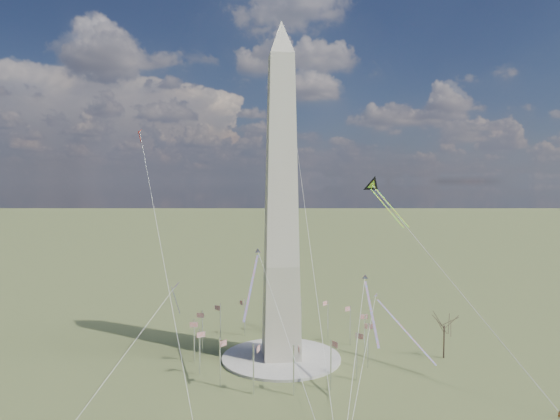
{
  "coord_description": "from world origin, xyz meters",
  "views": [
    {
      "loc": [
        -17.69,
        -147.21,
        53.76
      ],
      "look_at": [
        -0.39,
        0.0,
        45.27
      ],
      "focal_mm": 32.0,
      "sensor_mm": 36.0,
      "label": 1
    }
  ],
  "objects": [
    {
      "name": "tree_near",
      "position": [
        49.26,
        -5.06,
        10.75
      ],
      "size": [
        8.61,
        8.61,
        15.07
      ],
      "color": "#443029",
      "rests_on": "ground"
    },
    {
      "name": "kite_diamond_purple",
      "position": [
        -32.25,
        10.61,
        19.81
      ],
      "size": [
        2.47,
        3.51,
        10.31
      ],
      "rotation": [
        0.0,
        0.0,
        2.4
      ],
      "color": "#491C82",
      "rests_on": "ground"
    },
    {
      "name": "kite_small_red",
      "position": [
        -45.22,
        28.09,
        70.33
      ],
      "size": [
        1.35,
        2.11,
        4.65
      ],
      "rotation": [
        0.0,
        0.0,
        2.65
      ],
      "color": "red",
      "rests_on": "ground"
    },
    {
      "name": "kite_small_white",
      "position": [
        10.56,
        46.64,
        75.72
      ],
      "size": [
        1.66,
        1.45,
        4.33
      ],
      "rotation": [
        0.0,
        0.0,
        3.2
      ],
      "color": "silver",
      "rests_on": "ground"
    },
    {
      "name": "ground",
      "position": [
        0.0,
        0.0,
        0.0
      ],
      "size": [
        2000.0,
        2000.0,
        0.0
      ],
      "primitive_type": "plane",
      "color": "#575F2F",
      "rests_on": "ground"
    },
    {
      "name": "flagpole_ring",
      "position": [
        -0.0,
        -0.0,
        7.27
      ],
      "size": [
        54.4,
        54.4,
        13.0
      ],
      "color": "white",
      "rests_on": "ground"
    },
    {
      "name": "kite_streamer_right",
      "position": [
        33.41,
        -5.82,
        13.06
      ],
      "size": [
        12.33,
        21.43,
        16.19
      ],
      "rotation": [
        0.0,
        0.0,
        3.63
      ],
      "color": "#E74A24",
      "rests_on": "ground"
    },
    {
      "name": "kite_streamer_mid",
      "position": [
        -9.05,
        -10.93,
        28.22
      ],
      "size": [
        6.61,
        22.5,
        15.68
      ],
      "rotation": [
        0.0,
        0.0,
        2.91
      ],
      "color": "#E74A24",
      "rests_on": "ground"
    },
    {
      "name": "plaza",
      "position": [
        0.0,
        0.0,
        0.4
      ],
      "size": [
        36.0,
        36.0,
        0.8
      ],
      "primitive_type": "cylinder",
      "color": "#B9B5A9",
      "rests_on": "ground"
    },
    {
      "name": "kite_delta_black",
      "position": [
        31.65,
        10.21,
        51.68
      ],
      "size": [
        10.7,
        19.04,
        15.58
      ],
      "rotation": [
        0.0,
        0.0,
        3.49
      ],
      "color": "black",
      "rests_on": "ground"
    },
    {
      "name": "washington_monument",
      "position": [
        0.0,
        0.0,
        47.95
      ],
      "size": [
        15.56,
        15.56,
        100.0
      ],
      "color": "beige",
      "rests_on": "plaza"
    },
    {
      "name": "kite_streamer_left",
      "position": [
        20.68,
        -21.76,
        22.44
      ],
      "size": [
        3.63,
        20.47,
        14.07
      ],
      "rotation": [
        0.0,
        0.0,
        3.02
      ],
      "color": "#E74A24",
      "rests_on": "ground"
    },
    {
      "name": "person_east",
      "position": [
        58.2,
        -45.05,
        0.86
      ],
      "size": [
        0.65,
        0.45,
        1.72
      ],
      "primitive_type": "imported",
      "rotation": [
        0.0,
        0.0,
        3.2
      ],
      "color": "gray",
      "rests_on": "ground"
    }
  ]
}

